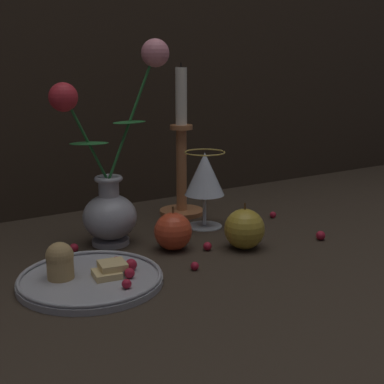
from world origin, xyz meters
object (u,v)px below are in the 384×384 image
apple_beside_vase (244,229)px  apple_near_glass (173,231)px  candlestick (181,162)px  wine_glass (205,177)px  vase (110,186)px  plate_with_pastries (88,276)px

apple_beside_vase → apple_near_glass: apple_beside_vase is taller
candlestick → apple_beside_vase: bearing=-95.2°
wine_glass → apple_beside_vase: (-0.01, -0.15, -0.07)m
wine_glass → vase: bearing=179.0°
plate_with_pastries → wine_glass: bearing=25.4°
vase → plate_with_pastries: bearing=-125.6°
plate_with_pastries → candlestick: (0.33, 0.26, 0.11)m
plate_with_pastries → wine_glass: 0.37m
wine_glass → candlestick: candlestick is taller
wine_glass → candlestick: 0.11m
vase → apple_near_glass: (0.08, -0.09, -0.08)m
candlestick → apple_beside_vase: size_ratio=3.86×
vase → wine_glass: size_ratio=2.38×
apple_beside_vase → candlestick: bearing=84.8°
plate_with_pastries → vase: bearing=54.4°
plate_with_pastries → candlestick: bearing=38.3°
wine_glass → candlestick: size_ratio=0.47×
vase → plate_with_pastries: size_ratio=1.67×
vase → apple_near_glass: bearing=-48.8°
wine_glass → apple_beside_vase: wine_glass is taller
apple_beside_vase → apple_near_glass: bearing=150.4°
candlestick → wine_glass: bearing=-95.3°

